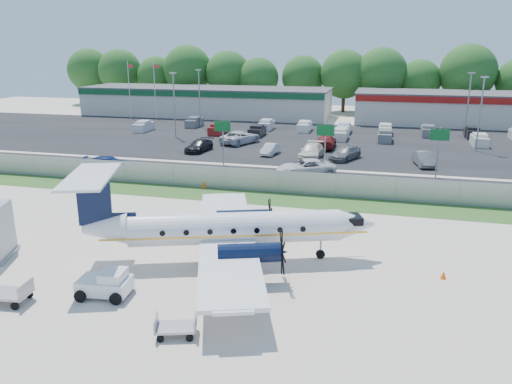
% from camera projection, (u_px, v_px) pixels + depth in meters
% --- Properties ---
extents(ground, '(170.00, 170.00, 0.00)m').
position_uv_depth(ground, '(232.00, 253.00, 31.24)').
color(ground, beige).
rests_on(ground, ground).
extents(grass_verge, '(170.00, 4.00, 0.02)m').
position_uv_depth(grass_verge, '(273.00, 199.00, 42.40)').
color(grass_verge, '#2D561E').
rests_on(grass_verge, ground).
extents(access_road, '(170.00, 8.00, 0.02)m').
position_uv_depth(access_road, '(289.00, 179.00, 48.92)').
color(access_road, black).
rests_on(access_road, ground).
extents(parking_lot, '(170.00, 32.00, 0.02)m').
position_uv_depth(parking_lot, '(317.00, 141.00, 68.46)').
color(parking_lot, black).
rests_on(parking_lot, ground).
extents(perimeter_fence, '(120.00, 0.06, 1.99)m').
position_uv_depth(perimeter_fence, '(278.00, 182.00, 43.99)').
color(perimeter_fence, gray).
rests_on(perimeter_fence, ground).
extents(building_west, '(46.40, 12.40, 5.24)m').
position_uv_depth(building_west, '(206.00, 101.00, 93.87)').
color(building_west, beige).
rests_on(building_west, ground).
extents(building_east, '(44.40, 12.40, 5.24)m').
position_uv_depth(building_east, '(493.00, 109.00, 82.02)').
color(building_east, beige).
rests_on(building_east, ground).
extents(sign_left, '(1.80, 0.26, 5.00)m').
position_uv_depth(sign_left, '(223.00, 133.00, 53.44)').
color(sign_left, gray).
rests_on(sign_left, ground).
extents(sign_mid, '(1.80, 0.26, 5.00)m').
position_uv_depth(sign_mid, '(325.00, 137.00, 50.84)').
color(sign_mid, gray).
rests_on(sign_mid, ground).
extents(sign_right, '(1.80, 0.26, 5.00)m').
position_uv_depth(sign_right, '(439.00, 142.00, 48.23)').
color(sign_right, gray).
rests_on(sign_right, ground).
extents(flagpole_west, '(1.06, 0.12, 10.00)m').
position_uv_depth(flagpole_west, '(129.00, 87.00, 89.36)').
color(flagpole_west, white).
rests_on(flagpole_west, ground).
extents(flagpole_east, '(1.06, 0.12, 10.00)m').
position_uv_depth(flagpole_east, '(155.00, 87.00, 88.17)').
color(flagpole_east, white).
rests_on(flagpole_east, ground).
extents(light_pole_nw, '(0.90, 0.35, 9.09)m').
position_uv_depth(light_pole_nw, '(174.00, 101.00, 69.88)').
color(light_pole_nw, gray).
rests_on(light_pole_nw, ground).
extents(light_pole_ne, '(0.90, 0.35, 9.09)m').
position_uv_depth(light_pole_ne, '(481.00, 109.00, 60.40)').
color(light_pole_ne, gray).
rests_on(light_pole_ne, ground).
extents(light_pole_sw, '(0.90, 0.35, 9.09)m').
position_uv_depth(light_pole_sw, '(199.00, 94.00, 79.19)').
color(light_pole_sw, gray).
rests_on(light_pole_sw, ground).
extents(light_pole_se, '(0.90, 0.35, 9.09)m').
position_uv_depth(light_pole_se, '(468.00, 101.00, 69.71)').
color(light_pole_se, gray).
rests_on(light_pole_se, ground).
extents(tree_line, '(112.00, 6.00, 14.00)m').
position_uv_depth(tree_line, '(339.00, 112.00, 100.10)').
color(tree_line, '#1E5218').
rests_on(tree_line, ground).
extents(aircraft, '(18.02, 17.56, 5.53)m').
position_uv_depth(aircraft, '(229.00, 228.00, 29.40)').
color(aircraft, white).
rests_on(aircraft, ground).
extents(pushback_tug, '(2.76, 2.11, 1.41)m').
position_uv_depth(pushback_tug, '(107.00, 284.00, 25.71)').
color(pushback_tug, white).
rests_on(pushback_tug, ground).
extents(baggage_cart_near, '(2.36, 1.57, 1.17)m').
position_uv_depth(baggage_cart_near, '(7.00, 293.00, 25.03)').
color(baggage_cart_near, gray).
rests_on(baggage_cart_near, ground).
extents(baggage_cart_far, '(2.07, 1.59, 0.96)m').
position_uv_depth(baggage_cart_far, '(176.00, 327.00, 22.19)').
color(baggage_cart_far, gray).
rests_on(baggage_cart_far, ground).
extents(cone_nose, '(0.33, 0.33, 0.47)m').
position_uv_depth(cone_nose, '(443.00, 275.00, 27.74)').
color(cone_nose, '#FF6308').
rests_on(cone_nose, ground).
extents(cone_port_wing, '(0.34, 0.34, 0.48)m').
position_uv_depth(cone_port_wing, '(243.00, 300.00, 24.99)').
color(cone_port_wing, '#FF6308').
rests_on(cone_port_wing, ground).
extents(cone_starboard_wing, '(0.43, 0.43, 0.61)m').
position_uv_depth(cone_starboard_wing, '(204.00, 184.00, 45.80)').
color(cone_starboard_wing, '#FF6308').
rests_on(cone_starboard_wing, ground).
extents(road_car_west, '(5.68, 3.69, 1.53)m').
position_uv_depth(road_car_west, '(110.00, 171.00, 51.97)').
color(road_car_west, navy).
rests_on(road_car_west, ground).
extents(road_car_mid, '(6.53, 4.94, 1.65)m').
position_uv_depth(road_car_mid, '(306.00, 176.00, 50.08)').
color(road_car_mid, silver).
rests_on(road_car_mid, ground).
extents(parked_car_a, '(2.61, 5.18, 1.44)m').
position_uv_depth(parked_car_a, '(199.00, 151.00, 61.70)').
color(parked_car_a, black).
rests_on(parked_car_a, ground).
extents(parked_car_b, '(1.81, 4.08, 1.30)m').
position_uv_depth(parked_car_b, '(270.00, 155.00, 59.96)').
color(parked_car_b, silver).
rests_on(parked_car_b, ground).
extents(parked_car_c, '(2.55, 5.80, 1.66)m').
position_uv_depth(parked_car_c, '(311.00, 158.00, 58.01)').
color(parked_car_c, beige).
rests_on(parked_car_c, ground).
extents(parked_car_d, '(3.94, 5.47, 1.47)m').
position_uv_depth(parked_car_d, '(345.00, 160.00, 57.25)').
color(parked_car_d, '#595B5E').
rests_on(parked_car_d, ground).
extents(parked_car_e, '(2.42, 4.84, 1.52)m').
position_uv_depth(parked_car_e, '(423.00, 166.00, 54.32)').
color(parked_car_e, '#595B5E').
rests_on(parked_car_e, ground).
extents(parked_car_f, '(5.00, 6.79, 1.71)m').
position_uv_depth(parked_car_f, '(240.00, 144.00, 66.83)').
color(parked_car_f, silver).
rests_on(parked_car_f, ground).
extents(parked_car_g, '(2.42, 5.76, 1.66)m').
position_uv_depth(parked_car_g, '(326.00, 148.00, 63.88)').
color(parked_car_g, maroon).
rests_on(parked_car_g, ground).
extents(far_parking_rows, '(56.00, 10.00, 1.60)m').
position_uv_depth(far_parking_rows, '(322.00, 135.00, 73.12)').
color(far_parking_rows, gray).
rests_on(far_parking_rows, ground).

